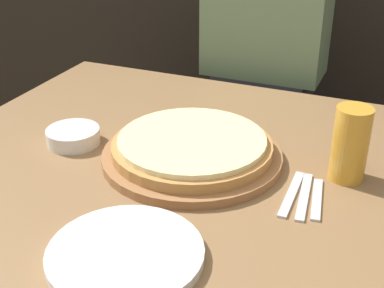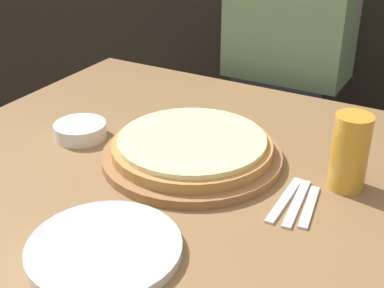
# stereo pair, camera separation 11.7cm
# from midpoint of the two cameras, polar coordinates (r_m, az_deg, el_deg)

# --- Properties ---
(pizza_on_board) EXTENTS (0.40, 0.40, 0.06)m
(pizza_on_board) POSITION_cam_midpoint_polar(r_m,az_deg,el_deg) (1.17, 2.85, -0.69)
(pizza_on_board) COLOR #99663D
(pizza_on_board) RESTS_ON dining_table
(beer_glass) EXTENTS (0.07, 0.07, 0.16)m
(beer_glass) POSITION_cam_midpoint_polar(r_m,az_deg,el_deg) (1.11, 19.45, -0.60)
(beer_glass) COLOR gold
(beer_glass) RESTS_ON dining_table
(dinner_plate) EXTENTS (0.26, 0.26, 0.02)m
(dinner_plate) POSITION_cam_midpoint_polar(r_m,az_deg,el_deg) (0.92, -5.69, -11.15)
(dinner_plate) COLOR silver
(dinner_plate) RESTS_ON dining_table
(side_bowl) EXTENTS (0.12, 0.12, 0.04)m
(side_bowl) POSITION_cam_midpoint_polar(r_m,az_deg,el_deg) (1.29, -9.32, 1.38)
(side_bowl) COLOR silver
(side_bowl) RESTS_ON dining_table
(fork) EXTENTS (0.02, 0.17, 0.00)m
(fork) POSITION_cam_midpoint_polar(r_m,az_deg,el_deg) (1.07, 12.96, -5.90)
(fork) COLOR silver
(fork) RESTS_ON dining_table
(dinner_knife) EXTENTS (0.04, 0.17, 0.00)m
(dinner_knife) POSITION_cam_midpoint_polar(r_m,az_deg,el_deg) (1.07, 14.24, -6.23)
(dinner_knife) COLOR silver
(dinner_knife) RESTS_ON dining_table
(spoon) EXTENTS (0.04, 0.15, 0.00)m
(spoon) POSITION_cam_midpoint_polar(r_m,az_deg,el_deg) (1.06, 15.53, -6.56)
(spoon) COLOR silver
(spoon) RESTS_ON dining_table
(diner_person) EXTENTS (0.38, 0.21, 1.37)m
(diner_person) POSITION_cam_midpoint_polar(r_m,az_deg,el_deg) (1.80, 11.68, 5.27)
(diner_person) COLOR #33333D
(diner_person) RESTS_ON ground_plane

